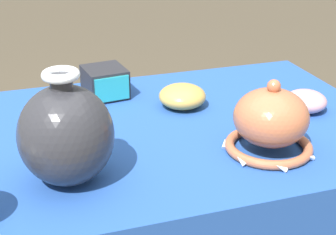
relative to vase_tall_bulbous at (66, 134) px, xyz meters
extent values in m
cylinder|color=olive|center=(0.77, 0.50, -0.52)|extent=(0.04, 0.04, 0.76)
cube|color=olive|center=(0.19, 0.19, -0.13)|extent=(1.25, 0.73, 0.03)
cube|color=#234C9E|center=(0.19, 0.19, -0.11)|extent=(1.27, 0.75, 0.01)
ellipsoid|color=#2D2D33|center=(0.00, 0.00, 0.00)|extent=(0.19, 0.19, 0.20)
cylinder|color=#2D2D33|center=(0.00, 0.00, 0.11)|extent=(0.04, 0.04, 0.03)
torus|color=white|center=(0.00, 0.00, 0.12)|extent=(0.07, 0.07, 0.02)
torus|color=#BC6642|center=(0.45, -0.01, -0.09)|extent=(0.20, 0.20, 0.02)
ellipsoid|color=#BC6642|center=(0.45, -0.01, -0.02)|extent=(0.17, 0.17, 0.13)
sphere|color=#BC6642|center=(0.45, -0.01, 0.05)|extent=(0.03, 0.03, 0.03)
cone|color=white|center=(0.55, -0.01, -0.09)|extent=(0.01, 0.03, 0.02)
cone|color=white|center=(0.51, 0.07, -0.09)|extent=(0.03, 0.03, 0.02)
cone|color=white|center=(0.43, 0.09, -0.09)|extent=(0.03, 0.02, 0.02)
cone|color=white|center=(0.36, 0.03, -0.09)|extent=(0.02, 0.03, 0.02)
cone|color=white|center=(0.36, -0.05, -0.09)|extent=(0.02, 0.03, 0.02)
cone|color=white|center=(0.43, -0.11, -0.09)|extent=(0.03, 0.02, 0.02)
cone|color=white|center=(0.51, -0.09, -0.09)|extent=(0.03, 0.03, 0.02)
cube|color=#232328|center=(0.16, 0.44, -0.06)|extent=(0.12, 0.13, 0.08)
cube|color=teal|center=(0.17, 0.37, -0.06)|extent=(0.10, 0.02, 0.07)
ellipsoid|color=#D19399|center=(0.65, 0.16, -0.08)|extent=(0.11, 0.11, 0.06)
ellipsoid|color=gold|center=(0.35, 0.29, -0.07)|extent=(0.13, 0.13, 0.06)
camera|label=1|loc=(-0.09, -0.92, 0.45)|focal=55.00mm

